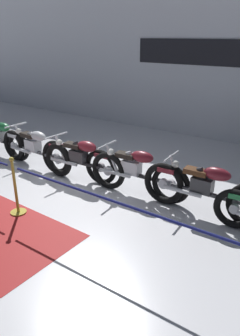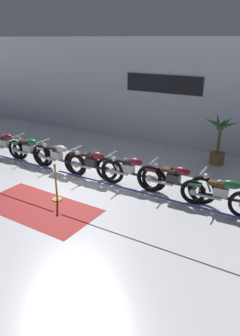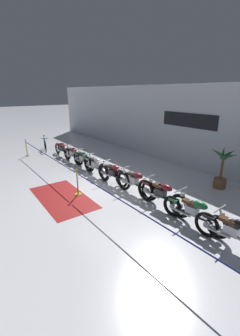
{
  "view_description": "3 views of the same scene",
  "coord_description": "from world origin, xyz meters",
  "px_view_note": "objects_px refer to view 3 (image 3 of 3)",
  "views": [
    {
      "loc": [
        4.45,
        -4.28,
        2.95
      ],
      "look_at": [
        1.15,
        0.4,
        0.58
      ],
      "focal_mm": 35.0,
      "sensor_mm": 36.0,
      "label": 1
    },
    {
      "loc": [
        5.73,
        -7.14,
        4.14
      ],
      "look_at": [
        0.97,
        0.64,
        0.51
      ],
      "focal_mm": 35.0,
      "sensor_mm": 36.0,
      "label": 2
    },
    {
      "loc": [
        7.45,
        -4.65,
        3.83
      ],
      "look_at": [
        -0.39,
        1.21,
        0.49
      ],
      "focal_mm": 24.0,
      "sensor_mm": 36.0,
      "label": 3
    }
  ],
  "objects_px": {
    "motorcycle_green_2": "(83,159)",
    "potted_palm_left_of_row": "(222,168)",
    "motorcycle_red_0": "(62,149)",
    "motorcycle_maroon_6": "(162,195)",
    "motorcycle_maroon_5": "(135,182)",
    "floor_banner": "(63,197)",
    "motorcycle_maroon_1": "(73,155)",
    "motorcycle_maroon_4": "(113,174)",
    "motorcycle_green_7": "(194,212)",
    "stanchion_mid_left": "(78,186)",
    "motorcycle_silver_3": "(96,166)",
    "stanchion_far_left": "(61,166)",
    "bicycle": "(45,144)",
    "motorcycle_black_8": "(234,233)"
  },
  "relations": [
    {
      "from": "motorcycle_silver_3",
      "to": "floor_banner",
      "type": "xyz_separation_m",
      "value": [
        1.27,
        -2.24,
        -0.47
      ]
    },
    {
      "from": "potted_palm_left_of_row",
      "to": "motorcycle_red_0",
      "type": "bearing_deg",
      "value": -158.61
    },
    {
      "from": "stanchion_mid_left",
      "to": "floor_banner",
      "type": "distance_m",
      "value": 0.71
    },
    {
      "from": "motorcycle_maroon_6",
      "to": "motorcycle_green_7",
      "type": "relative_size",
      "value": 1.05
    },
    {
      "from": "motorcycle_silver_3",
      "to": "motorcycle_maroon_5",
      "type": "relative_size",
      "value": 1.03
    },
    {
      "from": "motorcycle_maroon_5",
      "to": "stanchion_far_left",
      "type": "relative_size",
      "value": 0.17
    },
    {
      "from": "stanchion_far_left",
      "to": "motorcycle_red_0",
      "type": "bearing_deg",
      "value": 156.46
    },
    {
      "from": "motorcycle_maroon_6",
      "to": "floor_banner",
      "type": "xyz_separation_m",
      "value": [
        -2.8,
        -2.42,
        -0.48
      ]
    },
    {
      "from": "potted_palm_left_of_row",
      "to": "motorcycle_maroon_1",
      "type": "bearing_deg",
      "value": -154.37
    },
    {
      "from": "motorcycle_maroon_1",
      "to": "floor_banner",
      "type": "distance_m",
      "value": 4.56
    },
    {
      "from": "motorcycle_green_7",
      "to": "motorcycle_maroon_5",
      "type": "bearing_deg",
      "value": 178.45
    },
    {
      "from": "motorcycle_maroon_4",
      "to": "motorcycle_green_7",
      "type": "xyz_separation_m",
      "value": [
        4.01,
        0.08,
        -0.03
      ]
    },
    {
      "from": "motorcycle_green_2",
      "to": "floor_banner",
      "type": "distance_m",
      "value": 3.55
    },
    {
      "from": "motorcycle_maroon_1",
      "to": "motorcycle_maroon_4",
      "type": "height_order",
      "value": "motorcycle_maroon_4"
    },
    {
      "from": "motorcycle_maroon_6",
      "to": "stanchion_mid_left",
      "type": "relative_size",
      "value": 2.22
    },
    {
      "from": "motorcycle_maroon_6",
      "to": "floor_banner",
      "type": "bearing_deg",
      "value": -139.1
    },
    {
      "from": "motorcycle_red_0",
      "to": "floor_banner",
      "type": "bearing_deg",
      "value": -23.4
    },
    {
      "from": "motorcycle_red_0",
      "to": "motorcycle_green_2",
      "type": "distance_m",
      "value": 2.77
    },
    {
      "from": "motorcycle_green_2",
      "to": "floor_banner",
      "type": "xyz_separation_m",
      "value": [
        2.65,
        -2.31,
        -0.46
      ]
    },
    {
      "from": "motorcycle_maroon_4",
      "to": "motorcycle_black_8",
      "type": "bearing_deg",
      "value": 0.01
    },
    {
      "from": "motorcycle_maroon_1",
      "to": "floor_banner",
      "type": "height_order",
      "value": "motorcycle_maroon_1"
    },
    {
      "from": "motorcycle_red_0",
      "to": "stanchion_far_left",
      "type": "distance_m",
      "value": 4.38
    },
    {
      "from": "motorcycle_black_8",
      "to": "floor_banner",
      "type": "relative_size",
      "value": 0.67
    },
    {
      "from": "motorcycle_maroon_4",
      "to": "floor_banner",
      "type": "xyz_separation_m",
      "value": [
        -0.12,
        -2.28,
        -0.48
      ]
    },
    {
      "from": "motorcycle_red_0",
      "to": "motorcycle_silver_3",
      "type": "bearing_deg",
      "value": -1.51
    },
    {
      "from": "motorcycle_maroon_1",
      "to": "motorcycle_maroon_6",
      "type": "distance_m",
      "value": 6.7
    },
    {
      "from": "motorcycle_maroon_6",
      "to": "motorcycle_black_8",
      "type": "distance_m",
      "value": 2.57
    },
    {
      "from": "motorcycle_maroon_4",
      "to": "motorcycle_green_2",
      "type": "bearing_deg",
      "value": 179.41
    },
    {
      "from": "motorcycle_maroon_5",
      "to": "motorcycle_silver_3",
      "type": "bearing_deg",
      "value": -175.58
    },
    {
      "from": "motorcycle_green_7",
      "to": "motorcycle_maroon_1",
      "type": "bearing_deg",
      "value": -179.76
    },
    {
      "from": "motorcycle_red_0",
      "to": "motorcycle_maroon_6",
      "type": "relative_size",
      "value": 1.0
    },
    {
      "from": "motorcycle_maroon_5",
      "to": "potted_palm_left_of_row",
      "type": "relative_size",
      "value": 1.35
    },
    {
      "from": "motorcycle_green_2",
      "to": "potted_palm_left_of_row",
      "type": "relative_size",
      "value": 1.24
    },
    {
      "from": "motorcycle_green_2",
      "to": "motorcycle_black_8",
      "type": "xyz_separation_m",
      "value": [
        8.01,
        -0.03,
        0.01
      ]
    },
    {
      "from": "motorcycle_red_0",
      "to": "motorcycle_green_2",
      "type": "height_order",
      "value": "motorcycle_green_2"
    },
    {
      "from": "bicycle",
      "to": "motorcycle_maroon_5",
      "type": "bearing_deg",
      "value": 2.53
    },
    {
      "from": "motorcycle_silver_3",
      "to": "motorcycle_maroon_4",
      "type": "distance_m",
      "value": 1.38
    },
    {
      "from": "motorcycle_maroon_6",
      "to": "bicycle",
      "type": "distance_m",
      "value": 10.49
    },
    {
      "from": "motorcycle_green_2",
      "to": "motorcycle_maroon_6",
      "type": "bearing_deg",
      "value": 1.17
    },
    {
      "from": "floor_banner",
      "to": "potted_palm_left_of_row",
      "type": "bearing_deg",
      "value": 62.75
    },
    {
      "from": "motorcycle_red_0",
      "to": "motorcycle_silver_3",
      "type": "height_order",
      "value": "motorcycle_silver_3"
    },
    {
      "from": "stanchion_far_left",
      "to": "floor_banner",
      "type": "bearing_deg",
      "value": -23.02
    },
    {
      "from": "motorcycle_green_2",
      "to": "motorcycle_silver_3",
      "type": "bearing_deg",
      "value": -3.13
    },
    {
      "from": "motorcycle_maroon_4",
      "to": "motorcycle_green_7",
      "type": "distance_m",
      "value": 4.01
    },
    {
      "from": "motorcycle_maroon_5",
      "to": "potted_palm_left_of_row",
      "type": "distance_m",
      "value": 3.66
    },
    {
      "from": "motorcycle_maroon_6",
      "to": "potted_palm_left_of_row",
      "type": "distance_m",
      "value": 3.27
    },
    {
      "from": "motorcycle_maroon_5",
      "to": "bicycle",
      "type": "xyz_separation_m",
      "value": [
        -9.04,
        -0.4,
        -0.09
      ]
    },
    {
      "from": "potted_palm_left_of_row",
      "to": "stanchion_far_left",
      "type": "distance_m",
      "value": 6.75
    },
    {
      "from": "stanchion_far_left",
      "to": "stanchion_mid_left",
      "type": "xyz_separation_m",
      "value": [
        1.53,
        0.0,
        -0.41
      ]
    },
    {
      "from": "motorcycle_green_2",
      "to": "motorcycle_maroon_4",
      "type": "bearing_deg",
      "value": -0.59
    }
  ]
}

